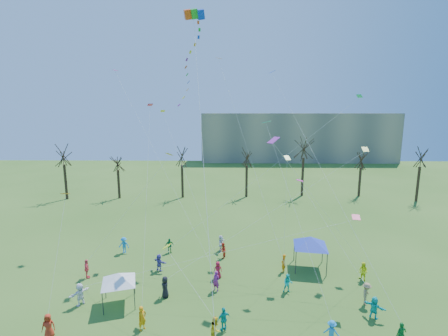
{
  "coord_description": "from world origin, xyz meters",
  "views": [
    {
      "loc": [
        0.29,
        -18.66,
        15.22
      ],
      "look_at": [
        -0.09,
        5.0,
        11.0
      ],
      "focal_mm": 25.0,
      "sensor_mm": 36.0,
      "label": 1
    }
  ],
  "objects_px": {
    "big_box_kite": "(193,66)",
    "canopy_tent_white": "(118,278)",
    "canopy_tent_blue": "(310,241)",
    "distant_building": "(297,137)"
  },
  "relations": [
    {
      "from": "canopy_tent_white",
      "to": "big_box_kite",
      "type": "bearing_deg",
      "value": 43.7
    },
    {
      "from": "big_box_kite",
      "to": "canopy_tent_blue",
      "type": "bearing_deg",
      "value": 4.1
    },
    {
      "from": "big_box_kite",
      "to": "canopy_tent_blue",
      "type": "height_order",
      "value": "big_box_kite"
    },
    {
      "from": "canopy_tent_blue",
      "to": "big_box_kite",
      "type": "bearing_deg",
      "value": -175.9
    },
    {
      "from": "canopy_tent_white",
      "to": "canopy_tent_blue",
      "type": "xyz_separation_m",
      "value": [
        16.78,
        6.17,
        0.51
      ]
    },
    {
      "from": "big_box_kite",
      "to": "canopy_tent_white",
      "type": "height_order",
      "value": "big_box_kite"
    },
    {
      "from": "distant_building",
      "to": "canopy_tent_white",
      "type": "xyz_separation_m",
      "value": [
        -30.48,
        -77.95,
        -5.23
      ]
    },
    {
      "from": "canopy_tent_white",
      "to": "canopy_tent_blue",
      "type": "relative_size",
      "value": 0.79
    },
    {
      "from": "distant_building",
      "to": "canopy_tent_blue",
      "type": "relative_size",
      "value": 13.85
    },
    {
      "from": "big_box_kite",
      "to": "canopy_tent_white",
      "type": "bearing_deg",
      "value": -136.3
    }
  ]
}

